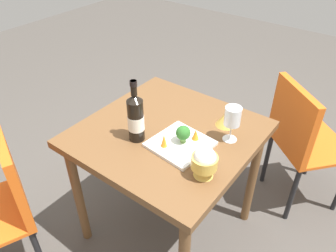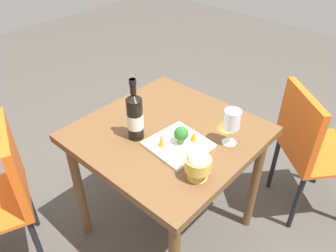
{
  "view_description": "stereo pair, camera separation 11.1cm",
  "coord_description": "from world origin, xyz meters",
  "px_view_note": "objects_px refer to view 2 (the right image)",
  "views": [
    {
      "loc": [
        1.04,
        0.78,
        1.72
      ],
      "look_at": [
        0.0,
        0.0,
        0.77
      ],
      "focal_mm": 35.27,
      "sensor_mm": 36.0,
      "label": 1
    },
    {
      "loc": [
        0.97,
        0.87,
        1.72
      ],
      "look_at": [
        0.0,
        0.0,
        0.77
      ],
      "focal_mm": 35.27,
      "sensor_mm": 36.0,
      "label": 2
    }
  ],
  "objects_px": {
    "rice_bowl": "(198,164)",
    "rice_bowl_lid": "(227,122)",
    "chair_near_window": "(4,187)",
    "carrot_garnish_left": "(194,136)",
    "chair_by_wall": "(307,142)",
    "wine_glass": "(232,120)",
    "wine_bottle": "(135,116)",
    "serving_plate": "(178,145)",
    "carrot_garnish_right": "(161,140)",
    "broccoli_floret": "(181,134)"
  },
  "relations": [
    {
      "from": "wine_glass",
      "to": "rice_bowl",
      "type": "height_order",
      "value": "wine_glass"
    },
    {
      "from": "wine_glass",
      "to": "carrot_garnish_left",
      "type": "xyz_separation_m",
      "value": [
        0.11,
        -0.12,
        -0.09
      ]
    },
    {
      "from": "rice_bowl",
      "to": "chair_by_wall",
      "type": "bearing_deg",
      "value": 168.2
    },
    {
      "from": "carrot_garnish_left",
      "to": "serving_plate",
      "type": "bearing_deg",
      "value": -31.61
    },
    {
      "from": "chair_near_window",
      "to": "serving_plate",
      "type": "distance_m",
      "value": 0.88
    },
    {
      "from": "chair_near_window",
      "to": "carrot_garnish_left",
      "type": "bearing_deg",
      "value": -111.86
    },
    {
      "from": "chair_near_window",
      "to": "carrot_garnish_right",
      "type": "relative_size",
      "value": 12.7
    },
    {
      "from": "rice_bowl",
      "to": "carrot_garnish_right",
      "type": "xyz_separation_m",
      "value": [
        -0.04,
        -0.23,
        -0.02
      ]
    },
    {
      "from": "wine_glass",
      "to": "rice_bowl_lid",
      "type": "height_order",
      "value": "wine_glass"
    },
    {
      "from": "serving_plate",
      "to": "wine_bottle",
      "type": "bearing_deg",
      "value": -67.38
    },
    {
      "from": "wine_bottle",
      "to": "carrot_garnish_right",
      "type": "distance_m",
      "value": 0.17
    },
    {
      "from": "wine_bottle",
      "to": "broccoli_floret",
      "type": "relative_size",
      "value": 3.61
    },
    {
      "from": "chair_by_wall",
      "to": "rice_bowl",
      "type": "bearing_deg",
      "value": -61.09
    },
    {
      "from": "wine_bottle",
      "to": "wine_glass",
      "type": "height_order",
      "value": "wine_bottle"
    },
    {
      "from": "chair_near_window",
      "to": "wine_bottle",
      "type": "xyz_separation_m",
      "value": [
        -0.53,
        0.4,
        0.34
      ]
    },
    {
      "from": "chair_by_wall",
      "to": "rice_bowl_lid",
      "type": "height_order",
      "value": "chair_by_wall"
    },
    {
      "from": "chair_by_wall",
      "to": "serving_plate",
      "type": "height_order",
      "value": "chair_by_wall"
    },
    {
      "from": "chair_by_wall",
      "to": "rice_bowl_lid",
      "type": "bearing_deg",
      "value": -80.49
    },
    {
      "from": "chair_by_wall",
      "to": "wine_bottle",
      "type": "relative_size",
      "value": 2.74
    },
    {
      "from": "chair_near_window",
      "to": "rice_bowl",
      "type": "relative_size",
      "value": 6.0
    },
    {
      "from": "rice_bowl_lid",
      "to": "broccoli_floret",
      "type": "height_order",
      "value": "broccoli_floret"
    },
    {
      "from": "wine_bottle",
      "to": "carrot_garnish_right",
      "type": "xyz_separation_m",
      "value": [
        -0.02,
        0.15,
        -0.07
      ]
    },
    {
      "from": "wine_glass",
      "to": "serving_plate",
      "type": "xyz_separation_m",
      "value": [
        0.18,
        -0.16,
        -0.12
      ]
    },
    {
      "from": "chair_by_wall",
      "to": "broccoli_floret",
      "type": "xyz_separation_m",
      "value": [
        0.71,
        -0.36,
        0.28
      ]
    },
    {
      "from": "serving_plate",
      "to": "broccoli_floret",
      "type": "distance_m",
      "value": 0.06
    },
    {
      "from": "wine_bottle",
      "to": "carrot_garnish_left",
      "type": "xyz_separation_m",
      "value": [
        -0.15,
        0.23,
        -0.08
      ]
    },
    {
      "from": "rice_bowl",
      "to": "carrot_garnish_left",
      "type": "relative_size",
      "value": 2.6
    },
    {
      "from": "rice_bowl_lid",
      "to": "serving_plate",
      "type": "distance_m",
      "value": 0.28
    },
    {
      "from": "wine_bottle",
      "to": "rice_bowl_lid",
      "type": "height_order",
      "value": "wine_bottle"
    },
    {
      "from": "wine_glass",
      "to": "rice_bowl",
      "type": "relative_size",
      "value": 1.26
    },
    {
      "from": "rice_bowl",
      "to": "broccoli_floret",
      "type": "relative_size",
      "value": 1.65
    },
    {
      "from": "chair_by_wall",
      "to": "serving_plate",
      "type": "bearing_deg",
      "value": -75.87
    },
    {
      "from": "chair_near_window",
      "to": "wine_glass",
      "type": "bearing_deg",
      "value": -112.42
    },
    {
      "from": "wine_glass",
      "to": "broccoli_floret",
      "type": "xyz_separation_m",
      "value": [
        0.16,
        -0.16,
        -0.06
      ]
    },
    {
      "from": "serving_plate",
      "to": "rice_bowl_lid",
      "type": "bearing_deg",
      "value": 162.09
    },
    {
      "from": "serving_plate",
      "to": "rice_bowl",
      "type": "bearing_deg",
      "value": 61.87
    },
    {
      "from": "wine_glass",
      "to": "carrot_garnish_left",
      "type": "relative_size",
      "value": 3.28
    },
    {
      "from": "rice_bowl",
      "to": "broccoli_floret",
      "type": "xyz_separation_m",
      "value": [
        -0.11,
        -0.18,
        -0.01
      ]
    },
    {
      "from": "chair_near_window",
      "to": "carrot_garnish_left",
      "type": "relative_size",
      "value": 15.58
    },
    {
      "from": "carrot_garnish_right",
      "to": "broccoli_floret",
      "type": "bearing_deg",
      "value": 147.05
    },
    {
      "from": "chair_near_window",
      "to": "rice_bowl",
      "type": "xyz_separation_m",
      "value": [
        -0.51,
        0.79,
        0.29
      ]
    },
    {
      "from": "chair_by_wall",
      "to": "serving_plate",
      "type": "distance_m",
      "value": 0.84
    },
    {
      "from": "chair_near_window",
      "to": "wine_bottle",
      "type": "bearing_deg",
      "value": -105.84
    },
    {
      "from": "rice_bowl_lid",
      "to": "carrot_garnish_right",
      "type": "height_order",
      "value": "rice_bowl_lid"
    },
    {
      "from": "wine_bottle",
      "to": "broccoli_floret",
      "type": "bearing_deg",
      "value": 115.17
    },
    {
      "from": "rice_bowl",
      "to": "rice_bowl_lid",
      "type": "relative_size",
      "value": 1.42
    },
    {
      "from": "chair_by_wall",
      "to": "wine_glass",
      "type": "xyz_separation_m",
      "value": [
        0.54,
        -0.2,
        0.34
      ]
    },
    {
      "from": "chair_by_wall",
      "to": "serving_plate",
      "type": "xyz_separation_m",
      "value": [
        0.72,
        -0.36,
        0.22
      ]
    },
    {
      "from": "chair_by_wall",
      "to": "broccoli_floret",
      "type": "distance_m",
      "value": 0.84
    },
    {
      "from": "chair_by_wall",
      "to": "carrot_garnish_right",
      "type": "height_order",
      "value": "chair_by_wall"
    }
  ]
}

